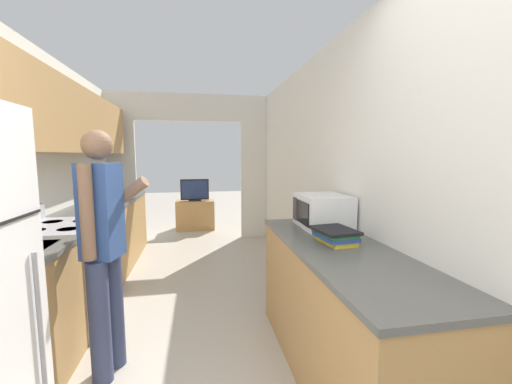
{
  "coord_description": "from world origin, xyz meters",
  "views": [
    {
      "loc": [
        0.13,
        -0.75,
        1.48
      ],
      "look_at": [
        0.88,
        3.28,
        1.0
      ],
      "focal_mm": 22.0,
      "sensor_mm": 36.0,
      "label": 1
    }
  ],
  "objects_px": {
    "book_stack": "(335,235)",
    "television": "(195,190)",
    "tv_cabinet": "(195,215)",
    "microwave": "(322,211)",
    "knife": "(88,211)",
    "person": "(103,248)",
    "range_oven": "(64,275)"
  },
  "relations": [
    {
      "from": "book_stack",
      "to": "television",
      "type": "relative_size",
      "value": 0.61
    },
    {
      "from": "tv_cabinet",
      "to": "television",
      "type": "xyz_separation_m",
      "value": [
        0.0,
        -0.04,
        0.5
      ]
    },
    {
      "from": "microwave",
      "to": "book_stack",
      "type": "bearing_deg",
      "value": -102.2
    },
    {
      "from": "microwave",
      "to": "knife",
      "type": "distance_m",
      "value": 2.39
    },
    {
      "from": "tv_cabinet",
      "to": "person",
      "type": "bearing_deg",
      "value": -97.56
    },
    {
      "from": "person",
      "to": "television",
      "type": "relative_size",
      "value": 2.98
    },
    {
      "from": "range_oven",
      "to": "knife",
      "type": "relative_size",
      "value": 3.58
    },
    {
      "from": "microwave",
      "to": "tv_cabinet",
      "type": "xyz_separation_m",
      "value": [
        -1.07,
        3.92,
        -0.74
      ]
    },
    {
      "from": "person",
      "to": "book_stack",
      "type": "height_order",
      "value": "person"
    },
    {
      "from": "tv_cabinet",
      "to": "television",
      "type": "distance_m",
      "value": 0.5
    },
    {
      "from": "book_stack",
      "to": "knife",
      "type": "height_order",
      "value": "book_stack"
    },
    {
      "from": "knife",
      "to": "tv_cabinet",
      "type": "bearing_deg",
      "value": 111.98
    },
    {
      "from": "range_oven",
      "to": "television",
      "type": "relative_size",
      "value": 1.88
    },
    {
      "from": "microwave",
      "to": "tv_cabinet",
      "type": "distance_m",
      "value": 4.13
    },
    {
      "from": "range_oven",
      "to": "knife",
      "type": "height_order",
      "value": "range_oven"
    },
    {
      "from": "range_oven",
      "to": "tv_cabinet",
      "type": "height_order",
      "value": "range_oven"
    },
    {
      "from": "tv_cabinet",
      "to": "knife",
      "type": "height_order",
      "value": "knife"
    },
    {
      "from": "microwave",
      "to": "tv_cabinet",
      "type": "relative_size",
      "value": 0.61
    },
    {
      "from": "television",
      "to": "knife",
      "type": "height_order",
      "value": "television"
    },
    {
      "from": "person",
      "to": "tv_cabinet",
      "type": "relative_size",
      "value": 2.19
    },
    {
      "from": "range_oven",
      "to": "microwave",
      "type": "distance_m",
      "value": 2.28
    },
    {
      "from": "tv_cabinet",
      "to": "microwave",
      "type": "bearing_deg",
      "value": -74.79
    },
    {
      "from": "range_oven",
      "to": "microwave",
      "type": "xyz_separation_m",
      "value": [
        2.15,
        -0.46,
        0.57
      ]
    },
    {
      "from": "person",
      "to": "book_stack",
      "type": "xyz_separation_m",
      "value": [
        1.52,
        -0.22,
        0.07
      ]
    },
    {
      "from": "range_oven",
      "to": "book_stack",
      "type": "relative_size",
      "value": 3.07
    },
    {
      "from": "microwave",
      "to": "tv_cabinet",
      "type": "bearing_deg",
      "value": 105.21
    },
    {
      "from": "book_stack",
      "to": "television",
      "type": "bearing_deg",
      "value": 102.54
    },
    {
      "from": "microwave",
      "to": "television",
      "type": "bearing_deg",
      "value": 105.37
    },
    {
      "from": "book_stack",
      "to": "television",
      "type": "xyz_separation_m",
      "value": [
        -0.97,
        4.34,
        -0.16
      ]
    },
    {
      "from": "range_oven",
      "to": "person",
      "type": "distance_m",
      "value": 0.99
    },
    {
      "from": "book_stack",
      "to": "microwave",
      "type": "bearing_deg",
      "value": 77.8
    },
    {
      "from": "person",
      "to": "television",
      "type": "distance_m",
      "value": 4.16
    }
  ]
}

